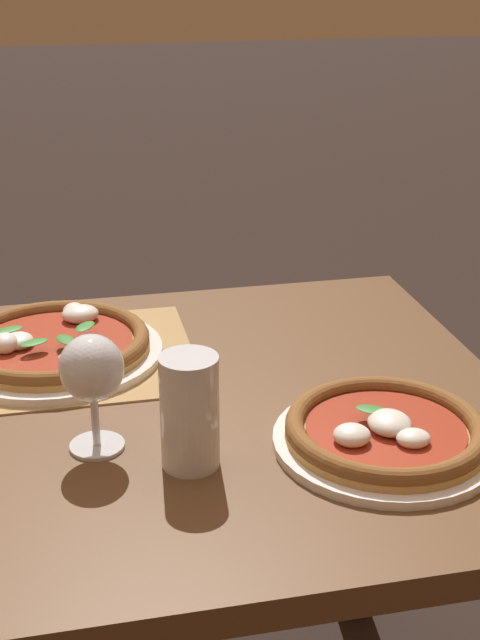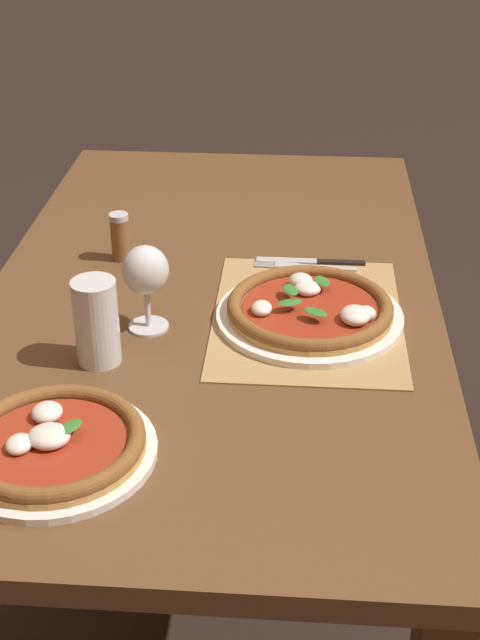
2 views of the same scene
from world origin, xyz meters
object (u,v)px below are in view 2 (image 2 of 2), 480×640
knife (310,262)px  pint_glass (97,323)px  pizza_near (310,309)px  pizza_far (53,444)px  pepper_shaker (120,236)px  fork (305,267)px  wine_glass (146,273)px

knife → pint_glass: bearing=138.0°
pizza_near → pizza_far: (-0.40, 0.35, -0.00)m
pepper_shaker → fork: bearing=-93.1°
pizza_near → pint_glass: size_ratio=2.27×
pizza_near → pepper_shaker: pepper_shaker is taller
pizza_far → knife: 0.72m
pint_glass → knife: (0.38, -0.34, -0.06)m
fork → knife: 0.03m
pint_glass → pepper_shaker: 0.38m
fork → knife: knife is taller
pizza_far → pint_glass: pint_glass is taller
pizza_near → pizza_far: size_ratio=1.15×
pizza_far → knife: (0.63, -0.35, -0.01)m
pizza_far → pint_glass: 0.25m
pizza_near → wine_glass: (-0.04, 0.28, 0.08)m
pizza_far → fork: (0.60, -0.34, -0.01)m
pizza_near → pepper_shaker: bearing=59.8°
knife → wine_glass: bearing=134.0°
pint_glass → pizza_near: bearing=-65.6°
pepper_shaker → pizza_far: bearing=-177.8°
pizza_far → wine_glass: wine_glass is taller
pizza_far → pepper_shaker: bearing=2.2°
pizza_near → fork: size_ratio=1.64×
pepper_shaker → pint_glass: bearing=-174.5°
wine_glass → fork: bearing=-47.5°
fork → pint_glass: bearing=137.1°
pizza_far → wine_glass: bearing=-11.7°
pizza_near → wine_glass: wine_glass is taller
pizza_far → pint_glass: bearing=-2.7°
wine_glass → pint_glass: (-0.11, 0.06, -0.04)m
pint_glass → knife: bearing=-42.0°
pizza_far → pizza_near: bearing=-41.3°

